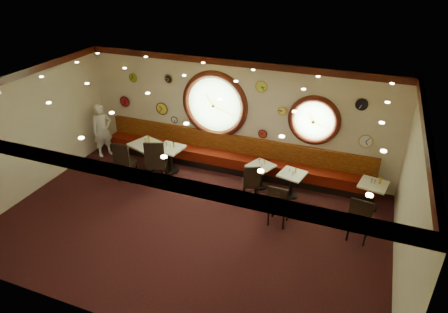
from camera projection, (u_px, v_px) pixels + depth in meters
floor at (191, 223)px, 9.48m from camera, size 9.00×6.00×0.00m
ceiling at (185, 95)px, 7.97m from camera, size 9.00×6.00×0.02m
wall_back at (235, 116)px, 11.19m from camera, size 9.00×0.02×3.20m
wall_front at (105, 251)px, 6.26m from camera, size 9.00×0.02×3.20m
wall_left at (29, 133)px, 10.16m from camera, size 0.02×6.00×3.20m
wall_right at (410, 208)px, 7.29m from camera, size 0.02×6.00×3.20m
molding_back at (235, 63)px, 10.44m from camera, size 9.00×0.10×0.18m
molding_front at (92, 166)px, 5.59m from camera, size 9.00×0.10×0.18m
molding_left at (16, 75)px, 9.44m from camera, size 0.10×6.00×0.18m
molding_right at (427, 133)px, 6.59m from camera, size 0.10×6.00×0.18m
banquette_base at (231, 167)px, 11.67m from camera, size 8.00×0.55×0.20m
banquette_seat at (231, 159)px, 11.55m from camera, size 8.00×0.55×0.30m
banquette_back at (234, 144)px, 11.54m from camera, size 8.00×0.10×0.55m
porthole_left_glass at (215, 105)px, 11.26m from camera, size 1.66×0.02×1.66m
porthole_left_frame at (215, 105)px, 11.25m from camera, size 1.98×0.18×1.98m
porthole_left_ring at (214, 105)px, 11.22m from camera, size 1.61×0.03×1.61m
porthole_right_glass at (314, 120)px, 10.39m from camera, size 1.10×0.02×1.10m
porthole_right_frame at (314, 121)px, 10.37m from camera, size 1.38×0.18×1.38m
porthole_right_ring at (314, 121)px, 10.35m from camera, size 1.09×0.03×1.09m
wall_clock_0 at (261, 87)px, 10.47m from camera, size 0.30×0.03×0.30m
wall_clock_1 at (366, 141)px, 10.09m from camera, size 0.34×0.03×0.34m
wall_clock_2 at (282, 111)px, 10.56m from camera, size 0.22×0.03×0.22m
wall_clock_3 at (263, 134)px, 11.07m from camera, size 0.24×0.03×0.24m
wall_clock_4 at (133, 78)px, 11.83m from camera, size 0.26×0.03×0.26m
wall_clock_5 at (362, 105)px, 9.72m from camera, size 0.28×0.03×0.28m
wall_clock_6 at (175, 120)px, 11.95m from camera, size 0.20×0.03×0.20m
wall_clock_7 at (162, 109)px, 11.94m from camera, size 0.36×0.03×0.36m
wall_clock_8 at (125, 102)px, 12.33m from camera, size 0.32×0.03×0.32m
wall_clock_9 at (169, 79)px, 11.40m from camera, size 0.24×0.03×0.24m
table_a at (146, 153)px, 11.50m from camera, size 0.98×0.98×0.84m
table_b at (170, 157)px, 11.40m from camera, size 0.77×0.77×0.77m
table_c at (260, 173)px, 10.69m from camera, size 0.81×0.81×0.68m
table_d at (292, 182)px, 10.30m from camera, size 0.74×0.74×0.68m
table_e at (372, 193)px, 9.82m from camera, size 0.75×0.75×0.71m
chair_a at (124, 160)px, 10.87m from camera, size 0.51×0.51×0.72m
chair_b at (156, 159)px, 10.78m from camera, size 0.68×0.68×0.78m
chair_c at (251, 180)px, 10.12m from camera, size 0.55×0.55×0.61m
chair_d at (278, 203)px, 9.11m from camera, size 0.48×0.48×0.68m
chair_e at (360, 217)px, 8.61m from camera, size 0.54×0.54×0.71m
condiment_a_salt at (145, 140)px, 11.41m from camera, size 0.04×0.04×0.11m
condiment_b_salt at (166, 144)px, 11.33m from camera, size 0.04×0.04×0.11m
condiment_c_salt at (259, 161)px, 10.63m from camera, size 0.04×0.04×0.11m
condiment_d_salt at (290, 170)px, 10.23m from camera, size 0.03×0.03×0.09m
condiment_a_pepper at (145, 142)px, 11.32m from camera, size 0.03×0.03×0.09m
condiment_b_pepper at (170, 146)px, 11.22m from camera, size 0.03×0.03×0.10m
condiment_c_pepper at (262, 165)px, 10.47m from camera, size 0.03×0.03×0.09m
condiment_d_pepper at (293, 173)px, 10.10m from camera, size 0.04×0.04×0.10m
condiment_a_bottle at (149, 139)px, 11.40m from camera, size 0.05×0.05×0.17m
condiment_b_bottle at (173, 145)px, 11.25m from camera, size 0.05×0.05×0.16m
condiment_c_bottle at (265, 162)px, 10.60m from camera, size 0.04×0.04×0.14m
condiment_d_bottle at (296, 171)px, 10.15m from camera, size 0.05×0.05×0.15m
condiment_e_salt at (372, 181)px, 9.70m from camera, size 0.04×0.04×0.11m
condiment_e_pepper at (375, 182)px, 9.68m from camera, size 0.04×0.04×0.10m
condiment_e_bottle at (380, 180)px, 9.65m from camera, size 0.06×0.06×0.18m
waiter at (102, 130)px, 12.18m from camera, size 0.65×0.72×1.66m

